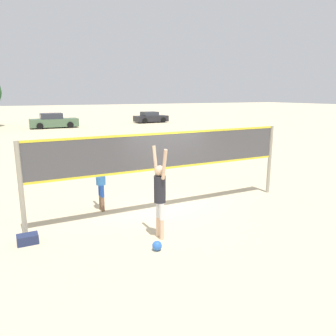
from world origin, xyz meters
TOP-DOWN VIEW (x-y plane):
  - ground_plane at (0.00, 0.00)m, footprint 200.00×200.00m
  - volleyball_net at (0.00, 0.00)m, footprint 8.08×0.12m
  - player_spiker at (-1.07, -1.67)m, footprint 0.28×0.72m
  - player_blocker at (-1.78, 0.88)m, footprint 0.28×0.68m
  - volleyball at (-1.42, -2.24)m, footprint 0.22×0.22m
  - gear_bag at (-3.96, -0.56)m, footprint 0.47×0.31m
  - parked_car_mid at (12.21, 28.61)m, footprint 4.07×2.04m
  - parked_car_far at (0.63, 27.17)m, footprint 4.76×2.00m

SIDE VIEW (x-z plane):
  - ground_plane at x=0.00m, z-range 0.00..0.00m
  - volleyball at x=-1.42m, z-range 0.00..0.22m
  - gear_bag at x=-3.96m, z-range 0.00..0.22m
  - parked_car_mid at x=12.21m, z-range -0.06..1.25m
  - parked_car_far at x=0.63m, z-range -0.08..1.43m
  - player_blocker at x=-1.78m, z-range 0.04..2.00m
  - player_spiker at x=-1.07m, z-range 0.07..2.30m
  - volleyball_net at x=0.00m, z-range 0.47..2.82m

